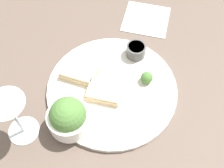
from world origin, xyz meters
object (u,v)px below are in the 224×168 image
Objects in this scene: cheese_toast_far at (104,92)px; napkin at (146,19)px; wine_glass at (12,112)px; sauce_ramekin at (136,50)px; cheese_toast_near at (79,72)px; salad_bowl at (68,117)px.

napkin is at bearing 57.92° from cheese_toast_far.
sauce_ramekin is at bearing 31.15° from wine_glass.
wine_glass is 0.82× the size of napkin.
cheese_toast_far is at bearing -50.65° from cheese_toast_near.
sauce_ramekin is 0.17m from napkin.
sauce_ramekin is at bearing -112.80° from napkin.
cheese_toast_near and cheese_toast_far have the same top height.
cheese_toast_near is at bearing -163.41° from sauce_ramekin.
salad_bowl is at bearing -127.49° from napkin.
salad_bowl is 0.15m from cheese_toast_near.
salad_bowl is 1.00× the size of cheese_toast_far.
cheese_toast_near is (0.03, 0.15, -0.03)m from salad_bowl.
wine_glass reaches higher than napkin.
cheese_toast_far is (0.06, -0.07, 0.00)m from cheese_toast_near.
cheese_toast_near is 1.08× the size of cheese_toast_far.
wine_glass reaches higher than cheese_toast_far.
cheese_toast_near is 0.62× the size of napkin.
salad_bowl reaches higher than napkin.
wine_glass reaches higher than cheese_toast_near.
salad_bowl is at bearing -1.04° from wine_glass.
salad_bowl is 0.13m from wine_glass.
cheese_toast_far is 0.33m from napkin.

